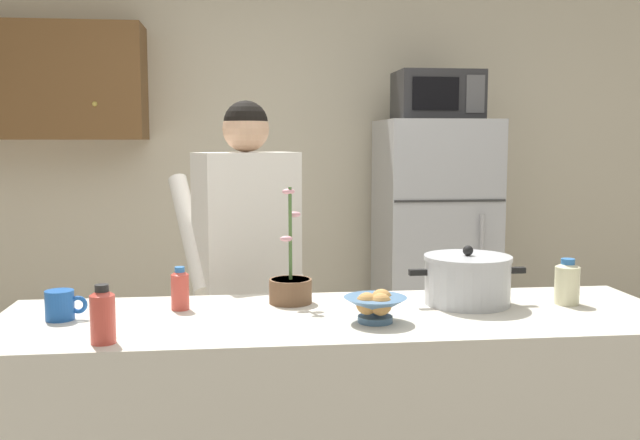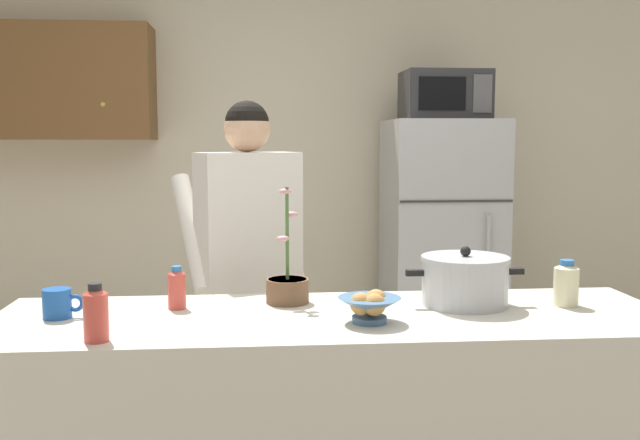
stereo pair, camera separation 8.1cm
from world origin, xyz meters
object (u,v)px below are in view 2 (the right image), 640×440
at_px(coffee_mug, 58,303).
at_px(cooking_pot, 465,280).
at_px(refrigerator, 440,255).
at_px(bottle_far_corner, 177,288).
at_px(bottle_mid_counter, 96,313).
at_px(person_near_pot, 248,249).
at_px(bottle_near_edge, 566,283).
at_px(microwave, 444,95).
at_px(bread_bowl, 370,307).
at_px(potted_orchid, 287,286).

bearing_deg(coffee_mug, cooking_pot, 2.79).
relative_size(refrigerator, bottle_far_corner, 10.98).
bearing_deg(bottle_far_corner, bottle_mid_counter, -115.77).
xyz_separation_m(person_near_pot, bottle_near_edge, (1.10, -0.68, -0.03)).
xyz_separation_m(microwave, bottle_near_edge, (-0.03, -1.77, -0.75)).
height_order(microwave, coffee_mug, microwave).
xyz_separation_m(person_near_pot, bottle_far_corner, (-0.23, -0.60, -0.04)).
distance_m(bread_bowl, bottle_far_corner, 0.67).
height_order(person_near_pot, cooking_pot, person_near_pot).
bearing_deg(bread_bowl, coffee_mug, 171.62).
xyz_separation_m(coffee_mug, potted_orchid, (0.74, 0.15, 0.01)).
xyz_separation_m(coffee_mug, bottle_mid_counter, (0.18, -0.28, 0.03)).
bearing_deg(coffee_mug, bottle_far_corner, 14.73).
bearing_deg(coffee_mug, person_near_pot, 49.67).
bearing_deg(bread_bowl, bottle_mid_counter, -170.28).
height_order(refrigerator, microwave, microwave).
distance_m(bottle_near_edge, bottle_mid_counter, 1.54).
distance_m(coffee_mug, bottle_far_corner, 0.38).
relative_size(coffee_mug, bottle_near_edge, 0.82).
distance_m(microwave, bottle_far_corner, 2.30).
xyz_separation_m(person_near_pot, bottle_mid_counter, (-0.41, -0.98, -0.03)).
bearing_deg(bottle_near_edge, refrigerator, 89.20).
height_order(bottle_mid_counter, potted_orchid, potted_orchid).
distance_m(refrigerator, bread_bowl, 2.10).
relative_size(refrigerator, coffee_mug, 12.25).
relative_size(coffee_mug, potted_orchid, 0.32).
bearing_deg(bottle_mid_counter, bottle_far_corner, 64.23).
bearing_deg(bottle_mid_counter, bottle_near_edge, 11.53).
bearing_deg(person_near_pot, bread_bowl, -65.15).
height_order(microwave, bottle_near_edge, microwave).
xyz_separation_m(bread_bowl, bottle_mid_counter, (-0.80, -0.14, 0.03)).
bearing_deg(potted_orchid, refrigerator, 59.54).
height_order(bottle_mid_counter, bottle_far_corner, bottle_mid_counter).
bearing_deg(refrigerator, microwave, -89.93).
height_order(cooking_pot, bread_bowl, cooking_pot).
bearing_deg(coffee_mug, potted_orchid, 11.57).
relative_size(cooking_pot, coffee_mug, 3.16).
bearing_deg(bottle_far_corner, person_near_pot, 69.23).
bearing_deg(microwave, bottle_mid_counter, -126.51).
height_order(refrigerator, bottle_near_edge, refrigerator).
distance_m(refrigerator, microwave, 0.94).
relative_size(refrigerator, bottle_near_edge, 10.02).
bearing_deg(person_near_pot, bottle_mid_counter, -112.74).
xyz_separation_m(refrigerator, person_near_pot, (-1.13, -1.12, 0.23)).
xyz_separation_m(coffee_mug, bottle_near_edge, (1.70, 0.03, 0.03)).
distance_m(cooking_pot, bottle_mid_counter, 1.22).
bearing_deg(potted_orchid, coffee_mug, -168.43).
height_order(microwave, bottle_far_corner, microwave).
bearing_deg(bottle_far_corner, bottle_near_edge, -3.03).
xyz_separation_m(refrigerator, microwave, (0.00, -0.02, 0.94)).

